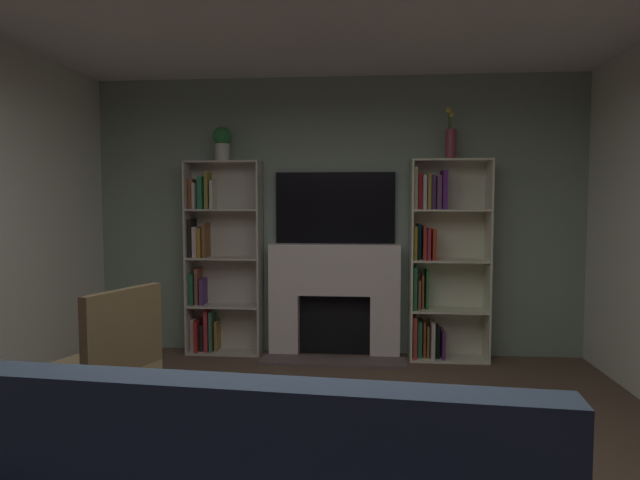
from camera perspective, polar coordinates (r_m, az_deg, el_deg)
name	(u,v)px	position (r m, az deg, el deg)	size (l,w,h in m)	color
wall_back_accent	(336,216)	(5.50, 1.62, 2.46)	(4.95, 0.06, 2.75)	gray
fireplace	(334,296)	(5.43, 1.51, -5.88)	(1.38, 0.53, 1.11)	white
tv	(335,208)	(5.44, 1.59, 3.35)	(1.18, 0.06, 0.70)	black
bookshelf_left	(216,261)	(5.61, -10.73, -2.12)	(0.74, 0.27, 1.92)	beige
bookshelf_right	(438,260)	(5.41, 12.18, -2.07)	(0.74, 0.32, 1.92)	beige
potted_plant	(222,142)	(5.53, -10.12, 10.00)	(0.18, 0.18, 0.33)	silver
vase_with_flowers	(451,140)	(5.39, 13.45, 10.12)	(0.10, 0.10, 0.49)	#933B49
armchair	(101,367)	(3.56, -21.78, -12.12)	(0.73, 0.73, 1.02)	brown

